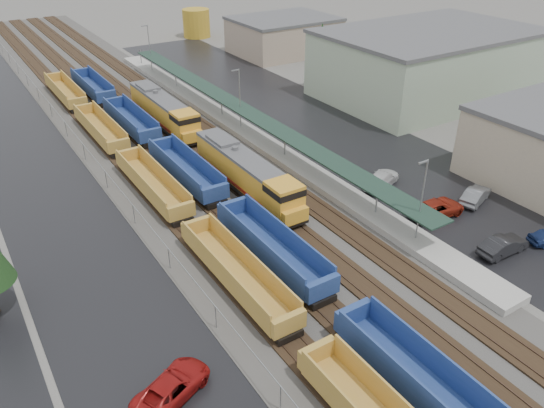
{
  "coord_description": "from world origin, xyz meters",
  "views": [
    {
      "loc": [
        -20.95,
        -5.03,
        25.7
      ],
      "look_at": [
        1.07,
        29.45,
        2.0
      ],
      "focal_mm": 35.0,
      "sensor_mm": 36.0,
      "label": 1
    }
  ],
  "objects_px": {
    "locomotive_lead": "(248,174)",
    "well_string_blue": "(224,204)",
    "parked_car_east_c": "(382,179)",
    "locomotive_trail": "(164,111)",
    "parked_car_east_a": "(503,246)",
    "storage_tank": "(196,23)",
    "parked_car_west_c": "(172,387)",
    "parked_car_east_b": "(437,208)",
    "parked_car_east_e": "(476,195)",
    "well_string_yellow": "(189,222)"
  },
  "relations": [
    {
      "from": "parked_car_east_a",
      "to": "parked_car_east_b",
      "type": "distance_m",
      "value": 7.24
    },
    {
      "from": "parked_car_east_c",
      "to": "well_string_blue",
      "type": "bearing_deg",
      "value": 53.49
    },
    {
      "from": "parked_car_west_c",
      "to": "locomotive_lead",
      "type": "bearing_deg",
      "value": -64.89
    },
    {
      "from": "locomotive_trail",
      "to": "parked_car_east_e",
      "type": "xyz_separation_m",
      "value": [
        17.77,
        -34.22,
        -1.47
      ]
    },
    {
      "from": "locomotive_lead",
      "to": "locomotive_trail",
      "type": "distance_m",
      "value": 21.0
    },
    {
      "from": "parked_car_west_c",
      "to": "parked_car_east_c",
      "type": "bearing_deg",
      "value": -89.61
    },
    {
      "from": "locomotive_lead",
      "to": "well_string_blue",
      "type": "distance_m",
      "value": 4.77
    },
    {
      "from": "parked_car_east_e",
      "to": "parked_car_east_c",
      "type": "bearing_deg",
      "value": 17.53
    },
    {
      "from": "locomotive_lead",
      "to": "parked_car_east_b",
      "type": "distance_m",
      "value": 18.17
    },
    {
      "from": "storage_tank",
      "to": "parked_car_east_a",
      "type": "height_order",
      "value": "storage_tank"
    },
    {
      "from": "locomotive_lead",
      "to": "parked_car_east_b",
      "type": "xyz_separation_m",
      "value": [
        12.7,
        -12.91,
        -1.45
      ]
    },
    {
      "from": "storage_tank",
      "to": "parked_car_east_a",
      "type": "distance_m",
      "value": 86.85
    },
    {
      "from": "well_string_blue",
      "to": "parked_car_east_a",
      "type": "relative_size",
      "value": 20.65
    },
    {
      "from": "parked_car_west_c",
      "to": "parked_car_east_c",
      "type": "xyz_separation_m",
      "value": [
        28.69,
        13.13,
        0.06
      ]
    },
    {
      "from": "parked_car_west_c",
      "to": "parked_car_east_c",
      "type": "height_order",
      "value": "parked_car_east_c"
    },
    {
      "from": "locomotive_trail",
      "to": "parked_car_west_c",
      "type": "bearing_deg",
      "value": -112.19
    },
    {
      "from": "parked_car_east_c",
      "to": "locomotive_trail",
      "type": "bearing_deg",
      "value": 0.11
    },
    {
      "from": "locomotive_lead",
      "to": "parked_car_east_b",
      "type": "bearing_deg",
      "value": -45.48
    },
    {
      "from": "parked_car_east_b",
      "to": "parked_car_east_c",
      "type": "relative_size",
      "value": 1.01
    },
    {
      "from": "locomotive_lead",
      "to": "well_string_blue",
      "type": "height_order",
      "value": "locomotive_lead"
    },
    {
      "from": "locomotive_lead",
      "to": "well_string_yellow",
      "type": "relative_size",
      "value": 0.18
    },
    {
      "from": "well_string_blue",
      "to": "parked_car_east_c",
      "type": "xyz_separation_m",
      "value": [
        16.39,
        -3.44,
        -0.44
      ]
    },
    {
      "from": "parked_car_east_b",
      "to": "well_string_blue",
      "type": "bearing_deg",
      "value": 63.54
    },
    {
      "from": "well_string_blue",
      "to": "locomotive_trail",
      "type": "bearing_deg",
      "value": 80.3
    },
    {
      "from": "locomotive_trail",
      "to": "well_string_blue",
      "type": "distance_m",
      "value": 23.76
    },
    {
      "from": "well_string_blue",
      "to": "parked_car_east_a",
      "type": "bearing_deg",
      "value": -46.85
    },
    {
      "from": "locomotive_trail",
      "to": "storage_tank",
      "type": "relative_size",
      "value": 3.21
    },
    {
      "from": "locomotive_trail",
      "to": "parked_car_east_c",
      "type": "relative_size",
      "value": 3.35
    },
    {
      "from": "parked_car_east_a",
      "to": "parked_car_east_b",
      "type": "xyz_separation_m",
      "value": [
        0.06,
        7.24,
        -0.01
      ]
    },
    {
      "from": "parked_car_east_b",
      "to": "parked_car_east_e",
      "type": "xyz_separation_m",
      "value": [
        5.08,
        -0.31,
        -0.02
      ]
    },
    {
      "from": "well_string_yellow",
      "to": "parked_car_west_c",
      "type": "relative_size",
      "value": 19.19
    },
    {
      "from": "locomotive_lead",
      "to": "parked_car_west_c",
      "type": "bearing_deg",
      "value": -130.68
    },
    {
      "from": "locomotive_lead",
      "to": "well_string_yellow",
      "type": "distance_m",
      "value": 8.77
    },
    {
      "from": "storage_tank",
      "to": "parked_car_west_c",
      "type": "height_order",
      "value": "storage_tank"
    },
    {
      "from": "parked_car_east_b",
      "to": "locomotive_trail",
      "type": "bearing_deg",
      "value": 26.27
    },
    {
      "from": "parked_car_east_a",
      "to": "parked_car_east_c",
      "type": "relative_size",
      "value": 0.87
    },
    {
      "from": "locomotive_trail",
      "to": "parked_car_east_a",
      "type": "bearing_deg",
      "value": -72.92
    },
    {
      "from": "locomotive_lead",
      "to": "locomotive_trail",
      "type": "xyz_separation_m",
      "value": [
        0.0,
        21.0,
        0.0
      ]
    },
    {
      "from": "locomotive_lead",
      "to": "parked_car_east_c",
      "type": "relative_size",
      "value": 3.35
    },
    {
      "from": "well_string_blue",
      "to": "parked_car_west_c",
      "type": "height_order",
      "value": "well_string_blue"
    },
    {
      "from": "parked_car_east_a",
      "to": "parked_car_east_c",
      "type": "height_order",
      "value": "parked_car_east_c"
    },
    {
      "from": "storage_tank",
      "to": "parked_car_west_c",
      "type": "distance_m",
      "value": 94.56
    },
    {
      "from": "locomotive_trail",
      "to": "parked_car_east_b",
      "type": "bearing_deg",
      "value": -69.47
    },
    {
      "from": "locomotive_lead",
      "to": "well_string_blue",
      "type": "xyz_separation_m",
      "value": [
        -4.0,
        -2.4,
        -0.98
      ]
    },
    {
      "from": "parked_car_east_e",
      "to": "well_string_yellow",
      "type": "bearing_deg",
      "value": 50.68
    },
    {
      "from": "well_string_yellow",
      "to": "well_string_blue",
      "type": "relative_size",
      "value": 1.03
    },
    {
      "from": "parked_car_west_c",
      "to": "parked_car_east_e",
      "type": "relative_size",
      "value": 1.15
    },
    {
      "from": "locomotive_trail",
      "to": "storage_tank",
      "type": "xyz_separation_m",
      "value": [
        25.82,
        44.67,
        0.61
      ]
    },
    {
      "from": "parked_car_west_c",
      "to": "parked_car_east_a",
      "type": "xyz_separation_m",
      "value": [
        28.94,
        -1.19,
        0.05
      ]
    },
    {
      "from": "locomotive_lead",
      "to": "parked_car_east_c",
      "type": "height_order",
      "value": "locomotive_lead"
    }
  ]
}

